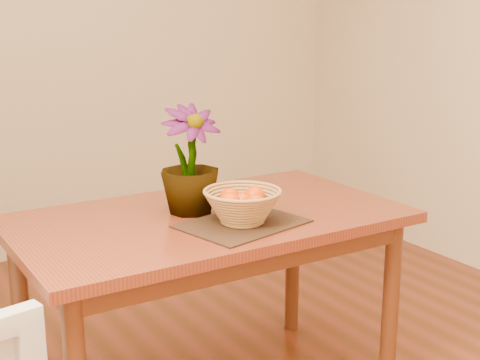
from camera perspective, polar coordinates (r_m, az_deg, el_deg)
wall_back at (r=4.15m, az=-16.30°, el=11.97°), size 4.00×0.02×2.70m
table at (r=2.46m, az=-2.67°, el=-4.87°), size 1.40×0.80×0.75m
placemat at (r=2.31m, az=0.21°, el=-3.75°), size 0.46×0.39×0.01m
wicker_basket at (r=2.30m, az=0.21°, el=-2.38°), size 0.27×0.27×0.11m
orange_pile at (r=2.29m, az=0.21°, el=-1.74°), size 0.19×0.19×0.07m
potted_plant at (r=2.41m, az=-4.30°, el=1.71°), size 0.23×0.23×0.39m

